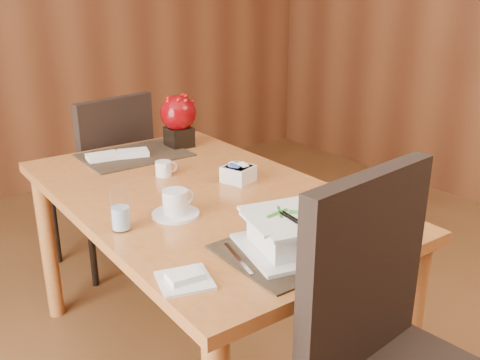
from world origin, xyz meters
TOP-DOWN VIEW (x-y plane):
  - dining_table at (0.00, 0.60)m, footprint 0.90×1.50m
  - placemat_near at (0.00, 0.05)m, footprint 0.45×0.33m
  - placemat_far at (0.00, 1.15)m, footprint 0.45×0.33m
  - soup_setting at (-0.04, 0.05)m, footprint 0.32×0.32m
  - coffee_cup at (-0.18, 0.46)m, footprint 0.16×0.16m
  - water_glass at (-0.37, 0.47)m, footprint 0.08×0.08m
  - creamer_jug at (-0.02, 0.84)m, footprint 0.10×0.10m
  - sugar_caddy at (0.18, 0.61)m, footprint 0.13×0.13m
  - berry_decor at (0.23, 1.16)m, footprint 0.17×0.17m
  - napkins_far at (-0.07, 1.15)m, footprint 0.28×0.15m
  - bread_plate at (-0.37, 0.08)m, footprint 0.16×0.16m
  - near_chair at (0.01, -0.32)m, footprint 0.54×0.54m
  - far_chair at (0.02, 1.56)m, footprint 0.52×0.53m

SIDE VIEW (x-z plane):
  - far_chair at x=0.02m, z-range 0.06..1.02m
  - near_chair at x=0.01m, z-range 0.07..1.12m
  - dining_table at x=0.00m, z-range 0.28..1.03m
  - placemat_near at x=0.00m, z-range 0.75..0.76m
  - placemat_far at x=0.00m, z-range 0.75..0.76m
  - bread_plate at x=-0.37m, z-range 0.75..0.76m
  - napkins_far at x=-0.07m, z-range 0.76..0.78m
  - creamer_jug at x=-0.02m, z-range 0.75..0.81m
  - sugar_caddy at x=0.18m, z-range 0.75..0.81m
  - coffee_cup at x=-0.18m, z-range 0.74..0.83m
  - soup_setting at x=-0.04m, z-range 0.75..0.86m
  - water_glass at x=-0.37m, z-range 0.75..0.89m
  - berry_decor at x=0.23m, z-range 0.77..1.01m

